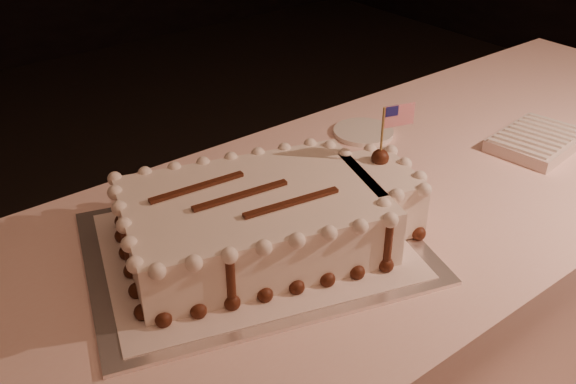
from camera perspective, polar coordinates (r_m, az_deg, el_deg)
banquet_table at (r=1.60m, az=6.93°, el=-11.73°), size 2.40×0.80×0.75m
cake_board at (r=1.20m, az=-3.02°, el=-4.90°), size 0.71×0.61×0.01m
doily at (r=1.20m, az=-3.03°, el=-4.71°), size 0.64×0.55×0.00m
sheet_cake at (r=1.17m, az=-1.62°, el=-2.21°), size 0.60×0.44×0.23m
napkin_stack at (r=1.65m, az=21.22°, el=4.23°), size 0.24×0.19×0.04m
side_plate at (r=1.62m, az=6.71°, el=5.31°), size 0.15×0.15×0.01m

